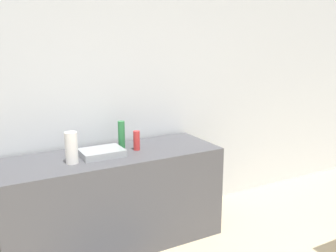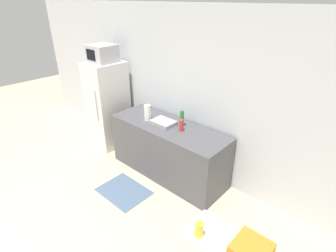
# 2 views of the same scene
# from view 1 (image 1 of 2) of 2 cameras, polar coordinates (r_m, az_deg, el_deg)

# --- Properties ---
(wall_back) EXTENTS (8.00, 0.06, 2.60)m
(wall_back) POSITION_cam_1_polar(r_m,az_deg,el_deg) (3.61, -13.90, 3.51)
(wall_back) COLOR silver
(wall_back) RESTS_ON ground_plane
(counter) EXTENTS (1.98, 0.69, 0.88)m
(counter) POSITION_cam_1_polar(r_m,az_deg,el_deg) (3.54, -8.36, -11.04)
(counter) COLOR #4C4C51
(counter) RESTS_ON ground_plane
(sink_basin) EXTENTS (0.37, 0.27, 0.06)m
(sink_basin) POSITION_cam_1_polar(r_m,az_deg,el_deg) (3.34, -10.06, -4.01)
(sink_basin) COLOR #9EA3A8
(sink_basin) RESTS_ON counter
(bottle_tall) EXTENTS (0.06, 0.06, 0.26)m
(bottle_tall) POSITION_cam_1_polar(r_m,az_deg,el_deg) (3.53, -7.10, -1.31)
(bottle_tall) COLOR #2D7F42
(bottle_tall) RESTS_ON counter
(bottle_short) EXTENTS (0.06, 0.06, 0.18)m
(bottle_short) POSITION_cam_1_polar(r_m,az_deg,el_deg) (3.46, -4.80, -2.22)
(bottle_short) COLOR red
(bottle_short) RESTS_ON counter
(paper_towel_roll) EXTENTS (0.10, 0.10, 0.26)m
(paper_towel_roll) POSITION_cam_1_polar(r_m,az_deg,el_deg) (3.17, -14.51, -3.23)
(paper_towel_roll) COLOR white
(paper_towel_roll) RESTS_ON counter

